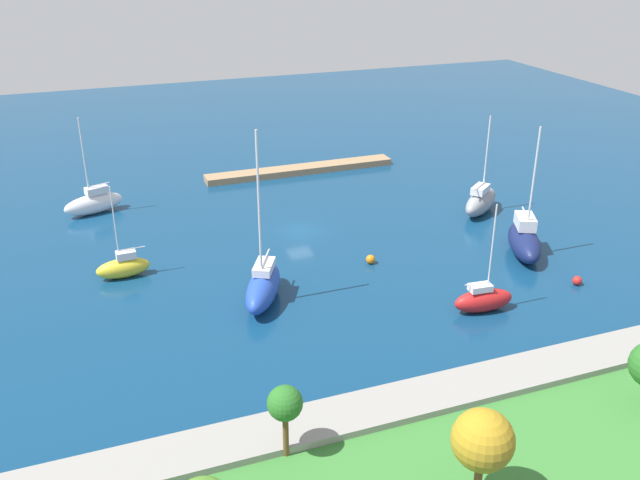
# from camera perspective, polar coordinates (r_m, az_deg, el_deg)

# --- Properties ---
(water) EXTENTS (160.00, 160.00, 0.00)m
(water) POSITION_cam_1_polar(r_m,az_deg,el_deg) (70.69, -1.70, 0.76)
(water) COLOR navy
(water) RESTS_ON ground
(pier_dock) EXTENTS (24.37, 2.50, 0.80)m
(pier_dock) POSITION_cam_1_polar(r_m,az_deg,el_deg) (87.99, -1.63, 5.85)
(pier_dock) COLOR #997A56
(pier_dock) RESTS_ON ground
(breakwater) EXTENTS (66.54, 3.59, 1.27)m
(breakwater) POSITION_cam_1_polar(r_m,az_deg,el_deg) (46.53, 10.70, -12.52)
(breakwater) COLOR gray
(breakwater) RESTS_ON ground
(shoreline_park) EXTENTS (61.55, 12.61, 0.80)m
(shoreline_park) POSITION_cam_1_polar(r_m,az_deg,el_deg) (43.16, 14.51, -16.73)
(shoreline_park) COLOR #387A33
(shoreline_park) RESTS_ON ground
(park_tree_east) EXTENTS (3.23, 3.23, 5.65)m
(park_tree_east) POSITION_cam_1_polar(r_m,az_deg,el_deg) (36.87, 13.31, -15.86)
(park_tree_east) COLOR brown
(park_tree_east) RESTS_ON shoreline_park
(park_tree_center) EXTENTS (2.02, 2.02, 4.62)m
(park_tree_center) POSITION_cam_1_polar(r_m,az_deg,el_deg) (39.02, -2.92, -13.44)
(park_tree_center) COLOR brown
(park_tree_center) RESTS_ON shoreline_park
(sailboat_gray_east_end) EXTENTS (6.99, 6.14, 10.67)m
(sailboat_gray_east_end) POSITION_cam_1_polar(r_m,az_deg,el_deg) (76.75, 13.16, 3.17)
(sailboat_gray_east_end) COLOR gray
(sailboat_gray_east_end) RESTS_ON water
(sailboat_red_west_end) EXTENTS (5.17, 2.11, 9.23)m
(sailboat_red_west_end) POSITION_cam_1_polar(r_m,az_deg,el_deg) (57.12, 13.36, -4.80)
(sailboat_red_west_end) COLOR red
(sailboat_red_west_end) RESTS_ON water
(sailboat_white_along_channel) EXTENTS (6.77, 3.83, 10.65)m
(sailboat_white_along_channel) POSITION_cam_1_polar(r_m,az_deg,el_deg) (78.65, -18.21, 2.96)
(sailboat_white_along_channel) COLOR white
(sailboat_white_along_channel) RESTS_ON water
(sailboat_navy_center_basin) EXTENTS (5.75, 8.28, 12.56)m
(sailboat_navy_center_basin) POSITION_cam_1_polar(r_m,az_deg,el_deg) (67.71, 16.55, -0.01)
(sailboat_navy_center_basin) COLOR #141E4C
(sailboat_navy_center_basin) RESTS_ON water
(sailboat_blue_by_breakwater) EXTENTS (5.75, 8.07, 14.72)m
(sailboat_blue_by_breakwater) POSITION_cam_1_polar(r_m,az_deg,el_deg) (57.00, -4.73, -3.81)
(sailboat_blue_by_breakwater) COLOR #2347B2
(sailboat_blue_by_breakwater) RESTS_ON water
(sailboat_yellow_outer_mooring) EXTENTS (4.76, 1.90, 8.58)m
(sailboat_yellow_outer_mooring) POSITION_cam_1_polar(r_m,az_deg,el_deg) (63.36, -15.96, -2.14)
(sailboat_yellow_outer_mooring) COLOR yellow
(sailboat_yellow_outer_mooring) RESTS_ON water
(mooring_buoy_red) EXTENTS (0.81, 0.81, 0.81)m
(mooring_buoy_red) POSITION_cam_1_polar(r_m,az_deg,el_deg) (63.89, 20.51, -3.16)
(mooring_buoy_red) COLOR red
(mooring_buoy_red) RESTS_ON water
(mooring_buoy_orange) EXTENTS (0.85, 0.85, 0.85)m
(mooring_buoy_orange) POSITION_cam_1_polar(r_m,az_deg,el_deg) (63.76, 4.20, -1.60)
(mooring_buoy_orange) COLOR orange
(mooring_buoy_orange) RESTS_ON water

